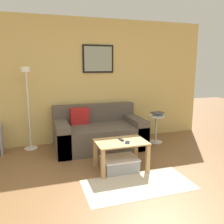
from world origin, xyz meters
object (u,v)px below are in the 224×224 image
couch (99,133)px  side_table (156,127)px  storage_bin (120,164)px  remote_control (121,139)px  floor_lamp (28,102)px  coffee_table (121,148)px  book_stack (157,114)px  cell_phone (127,142)px

couch → side_table: bearing=-4.4°
storage_bin → remote_control: size_ratio=3.64×
remote_control → floor_lamp: bearing=137.2°
coffee_table → storage_bin: coffee_table is taller
book_stack → coffee_table: bearing=-139.1°
floor_lamp → cell_phone: bearing=-44.1°
couch → cell_phone: couch is taller
side_table → remote_control: size_ratio=3.80×
coffee_table → remote_control: remote_control is taller
coffee_table → couch: bearing=93.2°
floor_lamp → cell_phone: size_ratio=11.29×
book_stack → remote_control: book_stack is taller
side_table → cell_phone: size_ratio=4.07×
floor_lamp → book_stack: bearing=-5.9°
couch → cell_phone: bearing=-83.7°
storage_bin → remote_control: 0.38m
coffee_table → storage_bin: size_ratio=1.43×
side_table → cell_phone: 1.56m
couch → side_table: size_ratio=3.00×
storage_bin → book_stack: bearing=41.0°
floor_lamp → remote_control: floor_lamp is taller
floor_lamp → coffee_table: bearing=-43.6°
side_table → cell_phone: (-1.09, -1.11, 0.12)m
book_stack → remote_control: (-1.15, -0.96, -0.15)m
couch → remote_control: 1.08m
couch → remote_control: couch is taller
couch → cell_phone: size_ratio=12.20×
cell_phone → couch: bearing=121.3°
couch → side_table: 1.23m
couch → storage_bin: size_ratio=3.13×
book_stack → cell_phone: (-1.11, -1.11, -0.16)m
coffee_table → cell_phone: (0.07, -0.09, 0.11)m
floor_lamp → book_stack: floor_lamp is taller
book_stack → remote_control: size_ratio=1.66×
couch → book_stack: 1.29m
cell_phone → book_stack: bearing=70.1°
couch → coffee_table: bearing=-86.8°
couch → side_table: (1.22, -0.09, 0.05)m
storage_bin → book_stack: (1.21, 1.05, 0.52)m
couch → storage_bin: bearing=-88.3°
floor_lamp → cell_phone: floor_lamp is taller
storage_bin → cell_phone: (0.10, -0.06, 0.36)m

